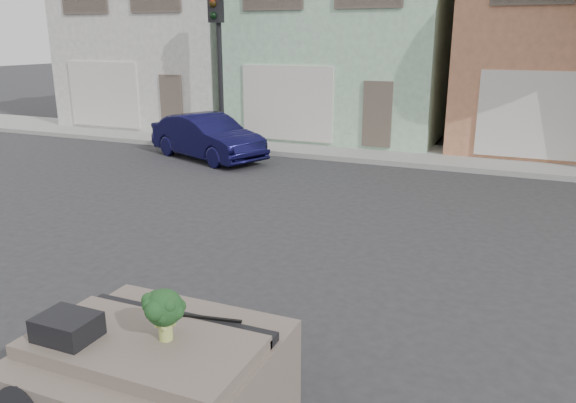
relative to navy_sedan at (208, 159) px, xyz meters
The scene contains 10 objects.
ground_plane 9.88m from the navy_sedan, 52.54° to the right, with size 120.00×120.00×0.00m, color #303033.
sidewalk 6.57m from the navy_sedan, 23.87° to the left, with size 40.00×3.00×0.15m, color gray.
townhouse_white 9.14m from the navy_sedan, 126.86° to the left, with size 7.20×8.20×7.55m, color beige.
townhouse_mint 8.05m from the navy_sedan, 69.36° to the left, with size 7.20×8.20×7.55m, color #A1CBAA.
navy_sedan is the anchor object (origin of this frame).
traffic_signal 3.08m from the navy_sedan, 106.52° to the left, with size 0.40×0.40×5.10m, color black.
car_dashboard 12.41m from the navy_sedan, 61.01° to the right, with size 2.00×1.80×1.12m, color #6B5D53.
instrument_hump 12.50m from the navy_sedan, 64.13° to the right, with size 0.48×0.38×0.20m, color black.
wiper_arm 12.26m from the navy_sedan, 58.99° to the right, with size 0.70×0.03×0.02m, color black.
broccoli 12.60m from the navy_sedan, 60.40° to the right, with size 0.37×0.37×0.45m, color #163717.
Camera 1 is at (2.73, -6.44, 3.51)m, focal length 35.00 mm.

